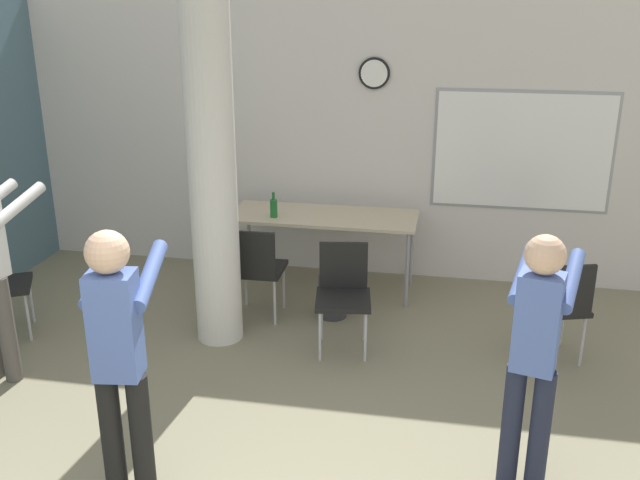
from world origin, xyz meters
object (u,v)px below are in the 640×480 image
(person_playing_front, at_px, (119,350))
(chair_mid_room, at_px, (559,302))
(chair_table_front, at_px, (343,290))
(chair_table_left, at_px, (257,265))
(folding_table, at_px, (324,220))
(bottle_on_table, at_px, (274,208))
(person_playing_side, at_px, (535,345))

(person_playing_front, bearing_deg, chair_mid_room, 39.98)
(chair_table_front, xyz_separation_m, person_playing_front, (-0.90, -2.10, 0.47))
(chair_mid_room, relative_size, chair_table_front, 1.00)
(chair_mid_room, distance_m, person_playing_front, 3.41)
(chair_table_left, height_order, chair_mid_room, same)
(folding_table, xyz_separation_m, chair_table_front, (0.38, -1.16, -0.20))
(folding_table, bearing_deg, chair_table_front, -71.98)
(folding_table, xyz_separation_m, chair_table_left, (-0.45, -0.78, -0.20))
(chair_table_left, relative_size, chair_table_front, 1.00)
(bottle_on_table, height_order, chair_mid_room, bottle_on_table)
(chair_mid_room, height_order, person_playing_side, person_playing_side)
(folding_table, height_order, bottle_on_table, bottle_on_table)
(folding_table, distance_m, chair_table_front, 1.24)
(chair_table_front, distance_m, person_playing_front, 2.33)
(chair_mid_room, xyz_separation_m, person_playing_front, (-2.59, -2.17, 0.47))
(folding_table, relative_size, chair_table_left, 2.06)
(chair_table_left, bearing_deg, folding_table, 59.67)
(bottle_on_table, distance_m, chair_mid_room, 2.71)
(bottle_on_table, distance_m, person_playing_side, 3.33)
(folding_table, xyz_separation_m, bottle_on_table, (-0.45, -0.16, 0.14))
(chair_table_left, xyz_separation_m, person_playing_front, (-0.06, -2.48, 0.47))
(bottle_on_table, xyz_separation_m, chair_table_left, (-0.00, -0.61, -0.35))
(person_playing_side, xyz_separation_m, person_playing_front, (-2.22, -0.55, 0.04))
(chair_table_left, relative_size, person_playing_side, 0.54)
(folding_table, bearing_deg, chair_mid_room, -27.77)
(folding_table, xyz_separation_m, person_playing_side, (1.70, -2.71, 0.23))
(chair_table_left, xyz_separation_m, person_playing_side, (2.16, -1.93, 0.43))
(bottle_on_table, bearing_deg, person_playing_side, -49.80)
(bottle_on_table, distance_m, person_playing_front, 3.10)
(folding_table, relative_size, chair_table_front, 2.06)
(person_playing_side, bearing_deg, folding_table, 122.14)
(chair_table_front, bearing_deg, person_playing_front, -113.10)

